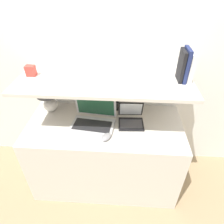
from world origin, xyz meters
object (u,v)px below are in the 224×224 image
book_black (181,66)px  book_navy (185,65)px  router_box (113,104)px  shelf_gadget (31,71)px  laptop_small (131,119)px  table_lamp (48,92)px  laptop_large (94,119)px  book_white (190,67)px  computer_mouse (106,137)px

book_black → book_navy: bearing=0.0°
router_box → shelf_gadget: shelf_gadget is taller
laptop_small → shelf_gadget: (-0.84, 0.03, 0.44)m
table_lamp → laptop_large: table_lamp is taller
laptop_large → book_white: book_white is taller
laptop_small → book_white: (0.42, 0.03, 0.50)m
computer_mouse → book_white: size_ratio=0.58×
book_navy → shelf_gadget: size_ratio=2.97×
router_box → book_black: bearing=-18.4°
laptop_small → book_white: 0.66m
table_lamp → laptop_large: size_ratio=0.80×
table_lamp → shelf_gadget: size_ratio=3.81×
laptop_large → book_white: (0.76, 0.07, 0.49)m
computer_mouse → book_white: book_white is taller
laptop_large → book_black: (0.69, 0.07, 0.50)m
laptop_large → book_black: size_ratio=1.70×
laptop_large → shelf_gadget: size_ratio=4.75×
book_black → shelf_gadget: (-1.20, 0.00, -0.08)m
laptop_small → shelf_gadget: size_ratio=2.72×
router_box → book_black: size_ratio=0.47×
router_box → book_black: book_black is taller
book_navy → book_black: size_ratio=1.06×
shelf_gadget → laptop_small: bearing=-2.3°
book_black → shelf_gadget: bearing=180.0°
table_lamp → book_white: book_white is taller
table_lamp → laptop_small: table_lamp is taller
table_lamp → shelf_gadget: (-0.05, -0.11, 0.27)m
book_white → router_box: bearing=163.5°
shelf_gadget → table_lamp: bearing=64.5°
laptop_small → book_black: (0.36, 0.03, 0.51)m
laptop_large → shelf_gadget: 0.66m
table_lamp → computer_mouse: size_ratio=2.59×
router_box → shelf_gadget: 0.81m
book_black → table_lamp: bearing=174.4°
book_navy → book_white: bearing=0.0°
book_navy → book_black: (-0.03, 0.00, -0.01)m
shelf_gadget → book_black: bearing=0.0°
table_lamp → laptop_large: bearing=-21.7°
book_white → shelf_gadget: bearing=180.0°
laptop_large → shelf_gadget: shelf_gadget is taller
laptop_large → router_box: laptop_large is taller
router_box → book_navy: book_navy is taller
computer_mouse → book_black: book_black is taller
book_navy → shelf_gadget: (-1.23, 0.00, -0.08)m
laptop_small → book_navy: (0.39, 0.03, 0.52)m
laptop_small → computer_mouse: bearing=-132.2°
shelf_gadget → computer_mouse: bearing=-22.3°
table_lamp → router_box: 0.63m
table_lamp → book_white: bearing=-5.3°
table_lamp → laptop_small: size_ratio=1.40×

